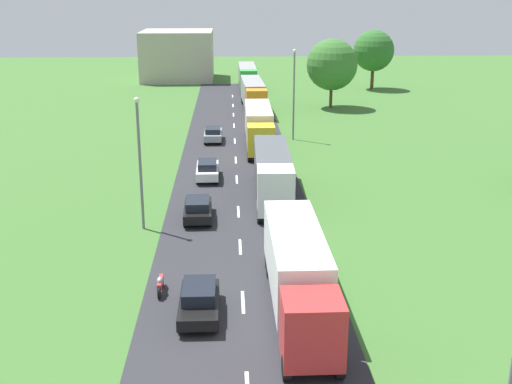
{
  "coord_description": "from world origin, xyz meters",
  "views": [
    {
      "loc": [
        -0.59,
        -11.57,
        14.81
      ],
      "look_at": [
        1.26,
        31.37,
        1.26
      ],
      "focal_mm": 45.16,
      "sensor_mm": 36.0,
      "label": 1
    }
  ],
  "objects_px": {
    "car_fifth": "(213,134)",
    "tree_birch": "(374,51)",
    "car_fourth": "(208,169)",
    "motorcycle_courier": "(160,284)",
    "truck_fifth": "(247,75)",
    "car_second": "(199,300)",
    "truck_second": "(272,171)",
    "car_third": "(198,208)",
    "tree_maple": "(332,65)",
    "distant_building": "(178,55)",
    "truck_lead": "(298,271)",
    "truck_third": "(259,125)",
    "truck_fourth": "(253,94)",
    "lamppost_second": "(140,158)",
    "lamppost_third": "(294,90)"
  },
  "relations": [
    {
      "from": "motorcycle_courier",
      "to": "distant_building",
      "type": "distance_m",
      "value": 82.76
    },
    {
      "from": "truck_fourth",
      "to": "lamppost_second",
      "type": "height_order",
      "value": "lamppost_second"
    },
    {
      "from": "truck_lead",
      "to": "car_second",
      "type": "distance_m",
      "value": 4.87
    },
    {
      "from": "truck_third",
      "to": "lamppost_second",
      "type": "distance_m",
      "value": 24.12
    },
    {
      "from": "truck_lead",
      "to": "truck_third",
      "type": "relative_size",
      "value": 0.96
    },
    {
      "from": "truck_fifth",
      "to": "truck_lead",
      "type": "bearing_deg",
      "value": -89.83
    },
    {
      "from": "truck_second",
      "to": "motorcycle_courier",
      "type": "height_order",
      "value": "truck_second"
    },
    {
      "from": "truck_fourth",
      "to": "truck_fifth",
      "type": "relative_size",
      "value": 1.01
    },
    {
      "from": "truck_fifth",
      "to": "car_second",
      "type": "height_order",
      "value": "truck_fifth"
    },
    {
      "from": "truck_fifth",
      "to": "tree_maple",
      "type": "bearing_deg",
      "value": -58.39
    },
    {
      "from": "truck_fourth",
      "to": "motorcycle_courier",
      "type": "height_order",
      "value": "truck_fourth"
    },
    {
      "from": "truck_fourth",
      "to": "truck_third",
      "type": "bearing_deg",
      "value": -90.62
    },
    {
      "from": "truck_second",
      "to": "tree_birch",
      "type": "bearing_deg",
      "value": 70.53
    },
    {
      "from": "motorcycle_courier",
      "to": "lamppost_second",
      "type": "xyz_separation_m",
      "value": [
        -2.03,
        9.43,
        4.22
      ]
    },
    {
      "from": "car_fourth",
      "to": "car_fifth",
      "type": "distance_m",
      "value": 13.6
    },
    {
      "from": "car_second",
      "to": "truck_fifth",
      "type": "bearing_deg",
      "value": 86.49
    },
    {
      "from": "truck_fourth",
      "to": "tree_maple",
      "type": "height_order",
      "value": "tree_maple"
    },
    {
      "from": "car_fourth",
      "to": "lamppost_third",
      "type": "xyz_separation_m",
      "value": [
        8.4,
        14.37,
        4.22
      ]
    },
    {
      "from": "car_fourth",
      "to": "tree_birch",
      "type": "xyz_separation_m",
      "value": [
        24.13,
        49.17,
        4.99
      ]
    },
    {
      "from": "tree_maple",
      "to": "truck_second",
      "type": "bearing_deg",
      "value": -105.05
    },
    {
      "from": "car_second",
      "to": "car_fifth",
      "type": "height_order",
      "value": "car_second"
    },
    {
      "from": "tree_birch",
      "to": "car_third",
      "type": "bearing_deg",
      "value": -112.61
    },
    {
      "from": "car_fifth",
      "to": "truck_lead",
      "type": "bearing_deg",
      "value": -82.5
    },
    {
      "from": "truck_fourth",
      "to": "car_second",
      "type": "relative_size",
      "value": 3.27
    },
    {
      "from": "car_fourth",
      "to": "motorcycle_courier",
      "type": "xyz_separation_m",
      "value": [
        -1.81,
        -20.56,
        -0.31
      ]
    },
    {
      "from": "distant_building",
      "to": "tree_maple",
      "type": "bearing_deg",
      "value": -52.99
    },
    {
      "from": "distant_building",
      "to": "car_second",
      "type": "bearing_deg",
      "value": -85.25
    },
    {
      "from": "truck_second",
      "to": "car_third",
      "type": "height_order",
      "value": "truck_second"
    },
    {
      "from": "lamppost_third",
      "to": "car_second",
      "type": "bearing_deg",
      "value": -102.27
    },
    {
      "from": "car_fifth",
      "to": "distant_building",
      "type": "distance_m",
      "value": 48.98
    },
    {
      "from": "car_fourth",
      "to": "tree_maple",
      "type": "xyz_separation_m",
      "value": [
        15.16,
        32.87,
        4.72
      ]
    },
    {
      "from": "truck_fifth",
      "to": "motorcycle_courier",
      "type": "xyz_separation_m",
      "value": [
        -6.54,
        -70.35,
        -1.56
      ]
    },
    {
      "from": "truck_third",
      "to": "car_fourth",
      "type": "relative_size",
      "value": 2.85
    },
    {
      "from": "car_fifth",
      "to": "lamppost_second",
      "type": "bearing_deg",
      "value": -99.19
    },
    {
      "from": "truck_third",
      "to": "tree_birch",
      "type": "height_order",
      "value": "tree_birch"
    },
    {
      "from": "truck_lead",
      "to": "motorcycle_courier",
      "type": "height_order",
      "value": "truck_lead"
    },
    {
      "from": "car_fifth",
      "to": "tree_birch",
      "type": "distance_m",
      "value": 43.18
    },
    {
      "from": "truck_fifth",
      "to": "car_fifth",
      "type": "distance_m",
      "value": 36.51
    },
    {
      "from": "car_second",
      "to": "tree_maple",
      "type": "relative_size",
      "value": 0.48
    },
    {
      "from": "car_second",
      "to": "car_fourth",
      "type": "relative_size",
      "value": 0.98
    },
    {
      "from": "lamppost_third",
      "to": "car_fifth",
      "type": "bearing_deg",
      "value": -174.63
    },
    {
      "from": "truck_second",
      "to": "tree_maple",
      "type": "height_order",
      "value": "tree_maple"
    },
    {
      "from": "truck_lead",
      "to": "car_third",
      "type": "height_order",
      "value": "truck_lead"
    },
    {
      "from": "truck_fourth",
      "to": "lamppost_third",
      "type": "height_order",
      "value": "lamppost_third"
    },
    {
      "from": "truck_fifth",
      "to": "tree_maple",
      "type": "distance_m",
      "value": 20.18
    },
    {
      "from": "truck_third",
      "to": "car_fourth",
      "type": "bearing_deg",
      "value": -112.6
    },
    {
      "from": "truck_fifth",
      "to": "car_fourth",
      "type": "height_order",
      "value": "truck_fifth"
    },
    {
      "from": "car_second",
      "to": "lamppost_second",
      "type": "bearing_deg",
      "value": 109.05
    },
    {
      "from": "car_fourth",
      "to": "car_second",
      "type": "bearing_deg",
      "value": -89.33
    },
    {
      "from": "truck_fourth",
      "to": "lamppost_second",
      "type": "bearing_deg",
      "value": -101.69
    }
  ]
}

